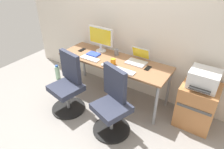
# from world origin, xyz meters

# --- Properties ---
(ground_plane) EXTENTS (5.28, 5.28, 0.00)m
(ground_plane) POSITION_xyz_m (0.00, 0.00, 0.00)
(ground_plane) COLOR gray
(back_wall) EXTENTS (4.40, 0.04, 2.60)m
(back_wall) POSITION_xyz_m (0.00, 0.39, 1.30)
(back_wall) COLOR silver
(back_wall) RESTS_ON ground
(desk) EXTENTS (1.87, 0.62, 0.72)m
(desk) POSITION_xyz_m (0.00, 0.00, 0.66)
(desk) COLOR #996B47
(desk) RESTS_ON ground
(office_chair_left) EXTENTS (0.54, 0.54, 0.94)m
(office_chair_left) POSITION_xyz_m (-0.43, -0.65, 0.42)
(office_chair_left) COLOR black
(office_chair_left) RESTS_ON ground
(office_chair_right) EXTENTS (0.56, 0.56, 0.94)m
(office_chair_right) POSITION_xyz_m (0.40, -0.65, 0.42)
(office_chair_right) COLOR black
(office_chair_right) RESTS_ON ground
(side_cabinet) EXTENTS (0.50, 0.50, 0.66)m
(side_cabinet) POSITION_xyz_m (1.36, 0.10, 0.33)
(side_cabinet) COLOR #B77542
(side_cabinet) RESTS_ON ground
(printer) EXTENTS (0.38, 0.40, 0.24)m
(printer) POSITION_xyz_m (1.36, 0.10, 0.78)
(printer) COLOR silver
(printer) RESTS_ON side_cabinet
(water_bottle_on_floor) EXTENTS (0.09, 0.09, 0.31)m
(water_bottle_on_floor) POSITION_xyz_m (-1.24, -0.15, 0.15)
(water_bottle_on_floor) COLOR #A5D8B2
(water_bottle_on_floor) RESTS_ON ground
(desktop_monitor) EXTENTS (0.48, 0.18, 0.43)m
(desktop_monitor) POSITION_xyz_m (-0.38, 0.17, 0.97)
(desktop_monitor) COLOR silver
(desktop_monitor) RESTS_ON desk
(open_laptop) EXTENTS (0.31, 0.29, 0.22)m
(open_laptop) POSITION_xyz_m (0.36, 0.16, 0.77)
(open_laptop) COLOR silver
(open_laptop) RESTS_ON desk
(keyboard_by_monitor) EXTENTS (0.34, 0.12, 0.02)m
(keyboard_by_monitor) POSITION_xyz_m (-0.34, -0.19, 0.73)
(keyboard_by_monitor) COLOR silver
(keyboard_by_monitor) RESTS_ON desk
(keyboard_by_laptop) EXTENTS (0.34, 0.12, 0.02)m
(keyboard_by_laptop) POSITION_xyz_m (0.33, -0.23, 0.73)
(keyboard_by_laptop) COLOR silver
(keyboard_by_laptop) RESTS_ON desk
(mouse_by_monitor) EXTENTS (0.06, 0.10, 0.03)m
(mouse_by_monitor) POSITION_xyz_m (-0.04, -0.24, 0.73)
(mouse_by_monitor) COLOR silver
(mouse_by_monitor) RESTS_ON desk
(mouse_by_laptop) EXTENTS (0.06, 0.10, 0.03)m
(mouse_by_laptop) POSITION_xyz_m (-0.68, -0.24, 0.73)
(mouse_by_laptop) COLOR silver
(mouse_by_laptop) RESTS_ON desk
(coffee_mug) EXTENTS (0.08, 0.08, 0.09)m
(coffee_mug) POSITION_xyz_m (0.07, -0.13, 0.76)
(coffee_mug) COLOR orange
(coffee_mug) RESTS_ON desk
(pen_cup) EXTENTS (0.07, 0.07, 0.10)m
(pen_cup) POSITION_xyz_m (-0.06, 0.18, 0.77)
(pen_cup) COLOR slate
(pen_cup) RESTS_ON desk
(phone_near_laptop) EXTENTS (0.07, 0.14, 0.01)m
(phone_near_laptop) POSITION_xyz_m (-0.68, 0.01, 0.72)
(phone_near_laptop) COLOR black
(phone_near_laptop) RESTS_ON desk
(phone_near_monitor) EXTENTS (0.07, 0.14, 0.01)m
(phone_near_monitor) POSITION_xyz_m (0.58, 0.05, 0.72)
(phone_near_monitor) COLOR black
(phone_near_monitor) RESTS_ON desk
(notebook) EXTENTS (0.21, 0.15, 0.03)m
(notebook) POSITION_xyz_m (-0.39, -0.04, 0.73)
(notebook) COLOR blue
(notebook) RESTS_ON desk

